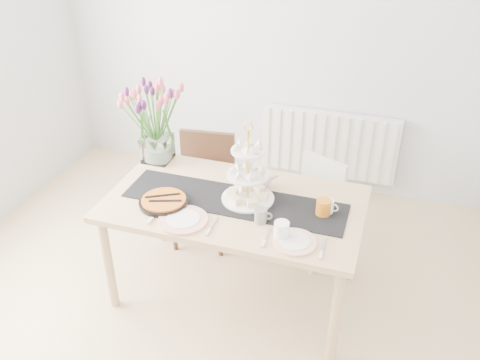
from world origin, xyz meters
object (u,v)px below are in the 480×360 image
(dining_table, at_px, (234,211))
(cake_stand, at_px, (248,181))
(chair_white, at_px, (314,201))
(mug_grey, at_px, (261,216))
(tart_tin, at_px, (164,202))
(mug_white, at_px, (281,230))
(plate_left, at_px, (183,220))
(cream_jug, at_px, (326,206))
(mug_orange, at_px, (323,208))
(radiator, at_px, (329,144))
(plate_right, at_px, (295,242))
(tulip_vase, at_px, (154,111))
(teapot, at_px, (261,179))
(chair_brown, at_px, (205,180))

(dining_table, height_order, cake_stand, cake_stand)
(chair_white, distance_m, mug_grey, 0.90)
(tart_tin, relative_size, mug_grey, 3.44)
(mug_white, height_order, plate_left, mug_white)
(cream_jug, relative_size, mug_orange, 0.82)
(chair_white, distance_m, tart_tin, 1.20)
(radiator, height_order, dining_table, same)
(mug_white, relative_size, plate_right, 0.41)
(tart_tin, bearing_deg, mug_orange, 11.21)
(tulip_vase, height_order, teapot, tulip_vase)
(tulip_vase, height_order, cream_jug, tulip_vase)
(chair_white, distance_m, cream_jug, 0.71)
(chair_brown, xyz_separation_m, plate_left, (0.22, -0.87, 0.26))
(chair_white, distance_m, plate_left, 1.18)
(chair_brown, distance_m, mug_grey, 1.03)
(mug_grey, relative_size, mug_white, 0.87)
(chair_brown, relative_size, teapot, 4.02)
(plate_left, xyz_separation_m, plate_right, (0.67, 0.00, -0.00))
(chair_white, relative_size, mug_grey, 8.34)
(plate_right, bearing_deg, mug_orange, 72.52)
(tart_tin, distance_m, plate_left, 0.23)
(chair_brown, xyz_separation_m, mug_white, (0.80, -0.84, 0.31))
(dining_table, xyz_separation_m, chair_white, (0.41, 0.64, -0.24))
(mug_orange, bearing_deg, tulip_vase, 103.78)
(chair_brown, bearing_deg, tart_tin, -94.21)
(chair_white, xyz_separation_m, mug_white, (-0.04, -0.92, 0.37))
(chair_brown, relative_size, mug_orange, 8.09)
(cream_jug, bearing_deg, plate_left, -146.51)
(cream_jug, bearing_deg, chair_brown, 162.22)
(tart_tin, bearing_deg, mug_white, -7.67)
(mug_grey, distance_m, mug_orange, 0.38)
(tart_tin, bearing_deg, plate_right, -8.53)
(dining_table, distance_m, cake_stand, 0.23)
(mug_white, xyz_separation_m, plate_left, (-0.59, -0.02, -0.04))
(radiator, relative_size, tulip_vase, 1.75)
(chair_white, xyz_separation_m, cake_stand, (-0.33, -0.61, 0.46))
(mug_white, bearing_deg, plate_left, -177.81)
(radiator, height_order, mug_white, mug_white)
(mug_grey, bearing_deg, mug_white, -45.99)
(cake_stand, bearing_deg, mug_orange, -1.25)
(teapot, bearing_deg, tulip_vase, 152.16)
(mug_grey, bearing_deg, mug_orange, 18.66)
(dining_table, bearing_deg, mug_white, -36.26)
(cake_stand, height_order, tart_tin, cake_stand)
(radiator, height_order, mug_grey, mug_grey)
(radiator, xyz_separation_m, tart_tin, (-0.76, -1.72, 0.32))
(chair_brown, distance_m, tulip_vase, 0.72)
(dining_table, bearing_deg, radiator, 77.17)
(plate_left, bearing_deg, mug_white, 2.35)
(cream_jug, bearing_deg, chair_white, 114.60)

